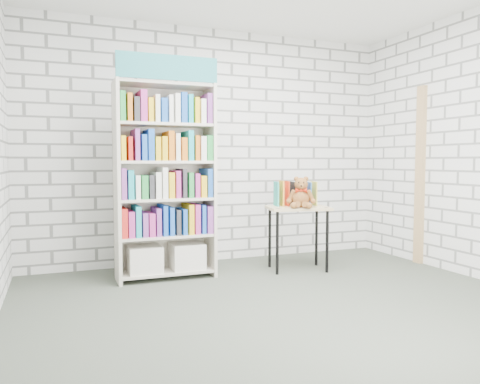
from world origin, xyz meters
name	(u,v)px	position (x,y,z in m)	size (l,w,h in m)	color
ground	(290,307)	(0.00, 0.00, 0.00)	(4.50, 4.50, 0.00)	#40473C
room_shell	(292,91)	(0.00, 0.00, 1.78)	(4.52, 4.02, 2.81)	silver
bookshelf	(165,179)	(-0.75, 1.36, 1.03)	(1.01, 0.39, 2.26)	beige
display_table	(298,215)	(0.71, 1.16, 0.61)	(0.74, 0.59, 0.71)	tan
table_books	(295,194)	(0.73, 1.27, 0.85)	(0.49, 0.30, 0.27)	teal
teddy_bear	(301,195)	(0.69, 1.06, 0.85)	(0.32, 0.31, 0.34)	brown
door_trim	(420,175)	(2.23, 0.95, 1.05)	(0.05, 0.12, 2.10)	tan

